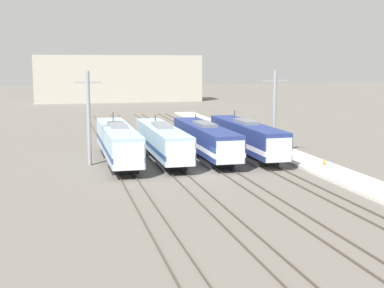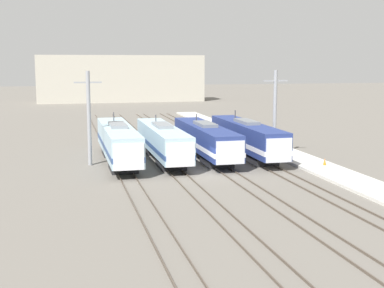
{
  "view_description": "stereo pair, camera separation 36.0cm",
  "coord_description": "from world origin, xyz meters",
  "px_view_note": "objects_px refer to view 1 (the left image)",
  "views": [
    {
      "loc": [
        -13.15,
        -47.92,
        10.52
      ],
      "look_at": [
        -0.51,
        2.76,
        2.52
      ],
      "focal_mm": 50.0,
      "sensor_mm": 36.0,
      "label": 1
    },
    {
      "loc": [
        -12.8,
        -48.0,
        10.52
      ],
      "look_at": [
        -0.51,
        2.76,
        2.52
      ],
      "focal_mm": 50.0,
      "sensor_mm": 36.0,
      "label": 2
    }
  ],
  "objects_px": {
    "catenary_tower_left": "(89,117)",
    "traffic_cone": "(324,162)",
    "locomotive_center_right": "(206,140)",
    "locomotive_center_left": "(163,142)",
    "catenary_tower_right": "(274,113)",
    "locomotive_far_right": "(248,138)",
    "locomotive_far_left": "(118,143)"
  },
  "relations": [
    {
      "from": "traffic_cone",
      "to": "locomotive_center_left",
      "type": "bearing_deg",
      "value": 152.61
    },
    {
      "from": "catenary_tower_left",
      "to": "catenary_tower_right",
      "type": "bearing_deg",
      "value": 0.0
    },
    {
      "from": "catenary_tower_left",
      "to": "locomotive_far_left",
      "type": "bearing_deg",
      "value": 11.44
    },
    {
      "from": "locomotive_far_left",
      "to": "catenary_tower_right",
      "type": "xyz_separation_m",
      "value": [
        17.29,
        -0.61,
        2.86
      ]
    },
    {
      "from": "locomotive_far_right",
      "to": "catenary_tower_left",
      "type": "xyz_separation_m",
      "value": [
        -17.53,
        -0.9,
        2.89
      ]
    },
    {
      "from": "locomotive_center_right",
      "to": "traffic_cone",
      "type": "distance_m",
      "value": 13.03
    },
    {
      "from": "catenary_tower_right",
      "to": "locomotive_far_right",
      "type": "bearing_deg",
      "value": 162.05
    },
    {
      "from": "catenary_tower_left",
      "to": "traffic_cone",
      "type": "height_order",
      "value": "catenary_tower_left"
    },
    {
      "from": "locomotive_center_left",
      "to": "locomotive_center_right",
      "type": "bearing_deg",
      "value": 1.96
    },
    {
      "from": "locomotive_far_right",
      "to": "traffic_cone",
      "type": "bearing_deg",
      "value": -55.76
    },
    {
      "from": "locomotive_far_right",
      "to": "catenary_tower_left",
      "type": "distance_m",
      "value": 17.79
    },
    {
      "from": "locomotive_far_left",
      "to": "traffic_cone",
      "type": "distance_m",
      "value": 21.35
    },
    {
      "from": "locomotive_far_right",
      "to": "catenary_tower_left",
      "type": "relative_size",
      "value": 1.96
    },
    {
      "from": "locomotive_center_left",
      "to": "locomotive_far_right",
      "type": "bearing_deg",
      "value": 0.55
    },
    {
      "from": "locomotive_far_left",
      "to": "locomotive_far_right",
      "type": "distance_m",
      "value": 14.53
    },
    {
      "from": "locomotive_center_left",
      "to": "catenary_tower_right",
      "type": "height_order",
      "value": "catenary_tower_right"
    },
    {
      "from": "locomotive_center_right",
      "to": "traffic_cone",
      "type": "relative_size",
      "value": 26.72
    },
    {
      "from": "locomotive_far_left",
      "to": "locomotive_center_left",
      "type": "xyz_separation_m",
      "value": [
        4.84,
        0.19,
        -0.09
      ]
    },
    {
      "from": "locomotive_far_left",
      "to": "catenary_tower_right",
      "type": "distance_m",
      "value": 17.53
    },
    {
      "from": "catenary_tower_left",
      "to": "locomotive_center_right",
      "type": "bearing_deg",
      "value": 4.36
    },
    {
      "from": "locomotive_center_right",
      "to": "locomotive_far_right",
      "type": "height_order",
      "value": "locomotive_far_right"
    },
    {
      "from": "catenary_tower_left",
      "to": "traffic_cone",
      "type": "xyz_separation_m",
      "value": [
        22.9,
        -7.0,
        -4.38
      ]
    },
    {
      "from": "locomotive_far_left",
      "to": "locomotive_center_right",
      "type": "height_order",
      "value": "locomotive_far_left"
    },
    {
      "from": "catenary_tower_right",
      "to": "locomotive_center_left",
      "type": "bearing_deg",
      "value": 176.31
    },
    {
      "from": "locomotive_far_left",
      "to": "catenary_tower_left",
      "type": "xyz_separation_m",
      "value": [
        -3.01,
        -0.61,
        2.86
      ]
    },
    {
      "from": "locomotive_far_left",
      "to": "catenary_tower_left",
      "type": "bearing_deg",
      "value": -168.56
    },
    {
      "from": "locomotive_center_left",
      "to": "traffic_cone",
      "type": "relative_size",
      "value": 26.82
    },
    {
      "from": "locomotive_far_right",
      "to": "traffic_cone",
      "type": "relative_size",
      "value": 27.34
    },
    {
      "from": "locomotive_center_left",
      "to": "catenary_tower_left",
      "type": "xyz_separation_m",
      "value": [
        -7.85,
        -0.8,
        2.95
      ]
    },
    {
      "from": "catenary_tower_left",
      "to": "catenary_tower_right",
      "type": "relative_size",
      "value": 1.0
    },
    {
      "from": "catenary_tower_right",
      "to": "traffic_cone",
      "type": "distance_m",
      "value": 8.66
    },
    {
      "from": "locomotive_center_right",
      "to": "locomotive_far_right",
      "type": "distance_m",
      "value": 4.84
    }
  ]
}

